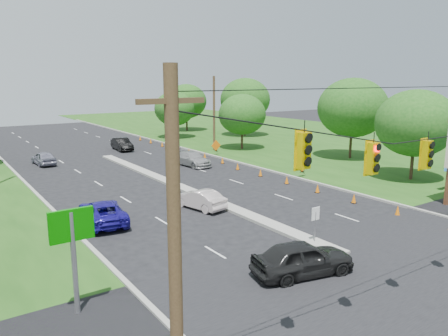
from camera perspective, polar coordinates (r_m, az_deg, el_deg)
ground at (r=20.81m, az=24.00°, el=-14.09°), size 160.00×160.00×0.00m
grass_right at (r=55.63m, az=22.98°, el=1.70°), size 40.00×160.00×0.06m
cross_street at (r=20.81m, az=24.00°, el=-14.09°), size 160.00×14.00×0.02m
curb_left at (r=40.88m, az=-24.66°, el=-1.73°), size 0.25×110.00×0.16m
curb_right at (r=48.30m, az=-0.44°, el=1.25°), size 0.25×110.00×0.16m
median at (r=35.65m, az=-5.85°, el=-2.55°), size 1.00×34.00×0.18m
median_sign at (r=23.65m, az=11.85°, el=-6.41°), size 0.55×0.06×2.05m
utility_pole_far_right at (r=53.18m, az=-1.31°, el=7.09°), size 0.28×0.28×9.00m
cone_1 at (r=30.35m, az=21.74°, el=-5.17°), size 0.32×0.32×0.70m
cone_2 at (r=32.33m, az=16.61°, el=-3.82°), size 0.32×0.32×0.70m
cone_3 at (r=34.54m, az=12.12°, el=-2.61°), size 0.32×0.32×0.70m
cone_4 at (r=36.96m, az=8.20°, el=-1.54°), size 0.32×0.32×0.70m
cone_5 at (r=39.54m, az=4.78°, el=-0.60°), size 0.32×0.32×0.70m
cone_6 at (r=42.26m, az=1.80°, el=0.23°), size 0.32×0.32×0.70m
cone_7 at (r=45.40m, az=-0.20°, el=1.03°), size 0.32×0.32×0.70m
cone_8 at (r=48.30m, az=-2.53°, el=1.66°), size 0.32×0.32×0.70m
cone_9 at (r=51.26m, az=-4.59°, el=2.21°), size 0.32×0.32×0.70m
cone_10 at (r=54.29m, az=-6.43°, el=2.70°), size 0.32×0.32×0.70m
cone_11 at (r=57.38m, az=-8.08°, el=3.13°), size 0.32×0.32×0.70m
cone_12 at (r=60.51m, az=-9.55°, el=3.52°), size 0.32×0.32×0.70m
cone_13 at (r=63.67m, az=-10.89°, el=3.87°), size 0.32×0.32×0.70m
work_sign_1 at (r=39.37m, az=10.21°, el=0.31°), size 1.27×0.58×1.37m
work_sign_2 at (r=50.15m, az=-1.05°, el=2.89°), size 1.27×0.58×1.37m
tree_7 at (r=40.70m, az=23.73°, el=5.38°), size 6.72×6.72×7.84m
tree_8 at (r=49.73m, az=16.46°, el=7.55°), size 7.56×7.56×8.82m
tree_9 at (r=54.37m, az=2.39°, el=7.01°), size 5.88×5.88×6.86m
tree_10 at (r=67.07m, az=2.78°, el=8.93°), size 7.56×7.56×8.82m
tree_11 at (r=74.11m, az=-4.93°, el=8.67°), size 6.72×6.72×7.84m
tree_12 at (r=65.14m, az=-6.49°, el=7.70°), size 5.88×5.88×6.86m
black_sedan at (r=20.20m, az=10.23°, el=-11.53°), size 4.99×2.85×1.60m
white_sedan at (r=29.71m, az=-3.21°, el=-4.07°), size 2.23×4.21×1.32m
blue_pickup at (r=27.69m, az=-15.57°, el=-5.56°), size 3.10×5.39×1.42m
silver_car_far at (r=44.29m, az=-4.20°, el=1.20°), size 2.43×5.06×1.42m
silver_car_oncoming at (r=48.31m, az=-22.49°, el=1.20°), size 1.90×4.20×1.40m
dark_car_receding at (r=55.28m, az=-13.20°, el=3.05°), size 1.95×4.71×1.52m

